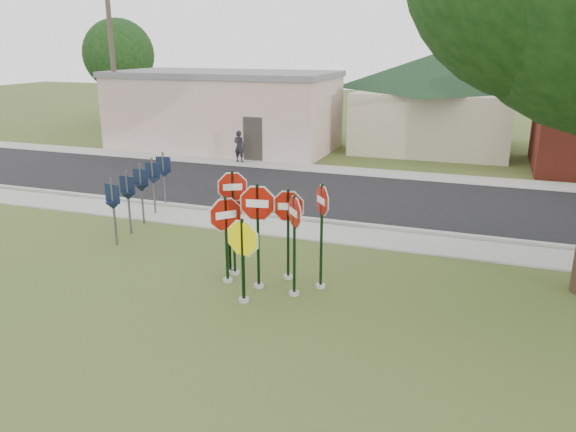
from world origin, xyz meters
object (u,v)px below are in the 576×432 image
(stop_sign_center, at_px, (258,220))
(utility_pole_near, at_px, (112,57))
(pedestrian, at_px, (239,146))
(stop_sign_left, at_px, (226,228))
(stop_sign_yellow, at_px, (243,251))

(stop_sign_center, distance_m, utility_pole_near, 20.17)
(stop_sign_center, distance_m, pedestrian, 14.83)
(stop_sign_left, height_order, pedestrian, stop_sign_left)
(utility_pole_near, bearing_deg, pedestrian, -6.04)
(stop_sign_yellow, distance_m, pedestrian, 15.56)
(pedestrian, bearing_deg, stop_sign_yellow, 120.78)
(stop_sign_center, bearing_deg, stop_sign_yellow, -91.18)
(stop_sign_center, bearing_deg, pedestrian, 116.31)
(stop_sign_center, height_order, stop_sign_yellow, stop_sign_center)
(stop_sign_left, height_order, utility_pole_near, utility_pole_near)
(stop_sign_center, xyz_separation_m, utility_pole_near, (-14.08, 14.06, 3.26))
(stop_sign_left, relative_size, pedestrian, 1.49)
(stop_sign_left, bearing_deg, utility_pole_near, 133.34)
(stop_sign_yellow, relative_size, pedestrian, 1.36)
(stop_sign_left, relative_size, utility_pole_near, 0.24)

